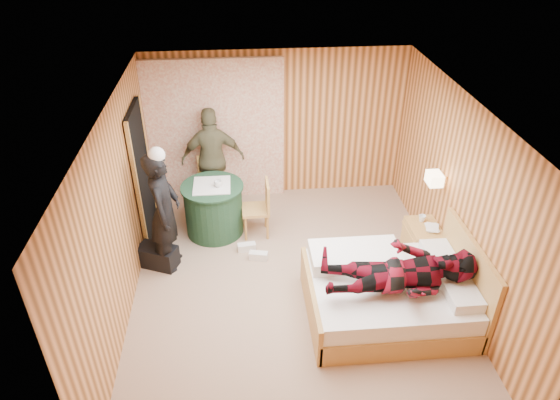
{
  "coord_description": "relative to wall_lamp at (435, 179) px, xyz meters",
  "views": [
    {
      "loc": [
        -0.62,
        -5.08,
        4.55
      ],
      "look_at": [
        -0.13,
        0.5,
        1.05
      ],
      "focal_mm": 32.0,
      "sensor_mm": 36.0,
      "label": 1
    }
  ],
  "objects": [
    {
      "name": "floor",
      "position": [
        -1.92,
        -0.45,
        -1.3
      ],
      "size": [
        4.2,
        5.0,
        0.01
      ],
      "primitive_type": "cube",
      "color": "tan",
      "rests_on": "ground"
    },
    {
      "name": "ceiling",
      "position": [
        -1.92,
        -0.45,
        1.2
      ],
      "size": [
        4.2,
        5.0,
        0.01
      ],
      "primitive_type": "cube",
      "color": "white",
      "rests_on": "wall_back"
    },
    {
      "name": "wall_back",
      "position": [
        -1.92,
        2.05,
        -0.05
      ],
      "size": [
        4.2,
        0.02,
        2.5
      ],
      "primitive_type": "cube",
      "color": "#E59757",
      "rests_on": "floor"
    },
    {
      "name": "wall_left",
      "position": [
        -4.02,
        -0.45,
        -0.05
      ],
      "size": [
        0.02,
        5.0,
        2.5
      ],
      "primitive_type": "cube",
      "color": "#E59757",
      "rests_on": "floor"
    },
    {
      "name": "wall_right",
      "position": [
        0.18,
        -0.45,
        -0.05
      ],
      "size": [
        0.02,
        5.0,
        2.5
      ],
      "primitive_type": "cube",
      "color": "#E59757",
      "rests_on": "floor"
    },
    {
      "name": "curtain",
      "position": [
        -2.92,
        1.98,
        -0.1
      ],
      "size": [
        2.2,
        0.08,
        2.4
      ],
      "primitive_type": "cube",
      "color": "white",
      "rests_on": "floor"
    },
    {
      "name": "doorway",
      "position": [
        -3.98,
        0.95,
        -0.28
      ],
      "size": [
        0.06,
        0.9,
        2.05
      ],
      "primitive_type": "cube",
      "color": "black",
      "rests_on": "floor"
    },
    {
      "name": "wall_lamp",
      "position": [
        0.0,
        0.0,
        0.0
      ],
      "size": [
        0.26,
        0.24,
        0.16
      ],
      "color": "gold",
      "rests_on": "wall_right"
    },
    {
      "name": "bed",
      "position": [
        -0.8,
        -1.06,
        -1.0
      ],
      "size": [
        1.97,
        1.52,
        1.05
      ],
      "color": "tan",
      "rests_on": "floor"
    },
    {
      "name": "nightstand",
      "position": [
        -0.04,
        -0.07,
        -1.0
      ],
      "size": [
        0.44,
        0.6,
        0.58
      ],
      "color": "tan",
      "rests_on": "floor"
    },
    {
      "name": "round_table",
      "position": [
        -2.99,
        0.9,
        -0.88
      ],
      "size": [
        0.94,
        0.94,
        0.83
      ],
      "color": "#224930",
      "rests_on": "floor"
    },
    {
      "name": "chair_far",
      "position": [
        -3.01,
        1.63,
        -0.76
      ],
      "size": [
        0.53,
        0.53,
        0.93
      ],
      "rotation": [
        0.0,
        0.0,
        0.31
      ],
      "color": "tan",
      "rests_on": "floor"
    },
    {
      "name": "chair_near",
      "position": [
        -2.28,
        0.79,
        -0.78
      ],
      "size": [
        0.41,
        0.41,
        0.9
      ],
      "rotation": [
        0.0,
        0.0,
        -1.55
      ],
      "color": "tan",
      "rests_on": "floor"
    },
    {
      "name": "duffel_bag",
      "position": [
        -3.77,
        0.13,
        -1.15
      ],
      "size": [
        0.61,
        0.48,
        0.31
      ],
      "primitive_type": "cube",
      "rotation": [
        0.0,
        0.0,
        -0.4
      ],
      "color": "black",
      "rests_on": "floor"
    },
    {
      "name": "sneaker_left",
      "position": [
        -2.52,
        0.36,
        -1.24
      ],
      "size": [
        0.27,
        0.14,
        0.12
      ],
      "primitive_type": "cube",
      "rotation": [
        0.0,
        0.0,
        0.11
      ],
      "color": "white",
      "rests_on": "floor"
    },
    {
      "name": "sneaker_right",
      "position": [
        -2.36,
        0.14,
        -1.24
      ],
      "size": [
        0.28,
        0.16,
        0.12
      ],
      "primitive_type": "cube",
      "rotation": [
        0.0,
        0.0,
        -0.21
      ],
      "color": "white",
      "rests_on": "floor"
    },
    {
      "name": "woman_standing",
      "position": [
        -3.59,
        0.16,
        -0.42
      ],
      "size": [
        0.47,
        0.67,
        1.75
      ],
      "primitive_type": "imported",
      "rotation": [
        0.0,
        0.0,
        1.49
      ],
      "color": "black",
      "rests_on": "floor"
    },
    {
      "name": "man_at_table",
      "position": [
        -2.99,
        1.68,
        -0.44
      ],
      "size": [
        1.04,
        0.48,
        1.72
      ],
      "primitive_type": "imported",
      "rotation": [
        0.0,
        0.0,
        3.21
      ],
      "color": "#656243",
      "rests_on": "floor"
    },
    {
      "name": "man_on_bed",
      "position": [
        -0.77,
        -1.28,
        -0.35
      ],
      "size": [
        0.86,
        0.67,
        1.77
      ],
      "primitive_type": "imported",
      "rotation": [
        0.0,
        1.57,
        0.0
      ],
      "color": "maroon",
      "rests_on": "bed"
    },
    {
      "name": "book_lower",
      "position": [
        -0.04,
        -0.12,
        -0.71
      ],
      "size": [
        0.19,
        0.24,
        0.02
      ],
      "primitive_type": "imported",
      "rotation": [
        0.0,
        0.0,
        -0.11
      ],
      "color": "white",
      "rests_on": "nightstand"
    },
    {
      "name": "book_upper",
      "position": [
        -0.04,
        -0.12,
        -0.69
      ],
      "size": [
        0.23,
        0.27,
        0.02
      ],
      "primitive_type": "imported",
      "rotation": [
        0.0,
        0.0,
        -0.37
      ],
      "color": "white",
      "rests_on": "nightstand"
    },
    {
      "name": "cup_nightstand",
      "position": [
        -0.04,
        0.06,
        -0.68
      ],
      "size": [
        0.13,
        0.13,
        0.09
      ],
      "primitive_type": "imported",
      "rotation": [
        0.0,
        0.0,
        -0.39
      ],
      "color": "white",
      "rests_on": "nightstand"
    },
    {
      "name": "cup_table",
      "position": [
        -2.89,
        0.85,
        -0.42
      ],
      "size": [
        0.16,
        0.16,
        0.1
      ],
      "primitive_type": "imported",
      "rotation": [
        0.0,
        0.0,
        0.36
      ],
      "color": "white",
      "rests_on": "round_table"
    }
  ]
}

